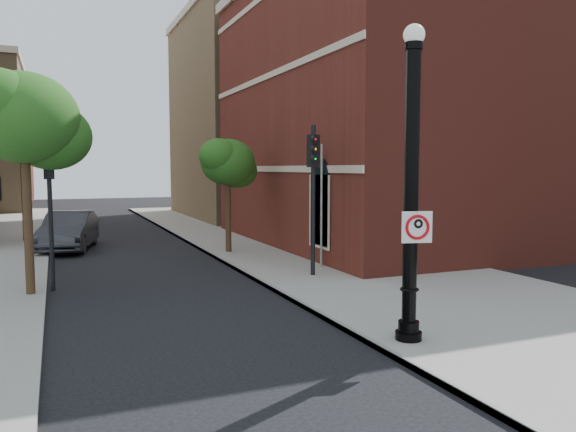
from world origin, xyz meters
name	(u,v)px	position (x,y,z in m)	size (l,w,h in m)	color
ground	(288,370)	(0.00, 0.00, 0.00)	(120.00, 120.00, 0.00)	black
sidewalk_right	(333,260)	(6.00, 10.00, 0.06)	(8.00, 60.00, 0.12)	gray
curb_edge	(233,266)	(2.05, 10.00, 0.07)	(0.10, 60.00, 0.14)	gray
brick_wall_building	(474,114)	(16.00, 14.00, 6.26)	(22.30, 16.30, 12.50)	maroon
bg_building_tan_b	(331,123)	(16.00, 30.00, 7.00)	(22.00, 14.00, 14.00)	#997C53
lamppost	(411,201)	(2.76, 0.35, 2.90)	(0.53, 0.53, 6.28)	black
no_parking_sign	(417,227)	(2.80, 0.20, 2.40)	(0.60, 0.18, 0.62)	white
parked_car	(69,231)	(-3.17, 17.03, 0.83)	(1.76, 5.06, 1.67)	#2D2D32
traffic_signal_left	(49,188)	(-3.82, 8.53, 2.98)	(0.29, 0.37, 4.42)	black
traffic_signal_right	(313,176)	(3.88, 7.26, 3.30)	(0.39, 0.43, 4.89)	black
utility_pole	(322,208)	(4.80, 8.54, 2.18)	(0.09, 0.09, 4.36)	#999999
street_tree_a	(26,120)	(-4.34, 7.82, 4.81)	(3.38, 3.05, 6.09)	#341E15
street_tree_b	(23,131)	(-5.00, 20.28, 5.26)	(3.69, 3.34, 6.66)	#341E15
street_tree_c	(228,164)	(2.86, 13.20, 3.72)	(2.62, 2.37, 4.72)	#341E15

